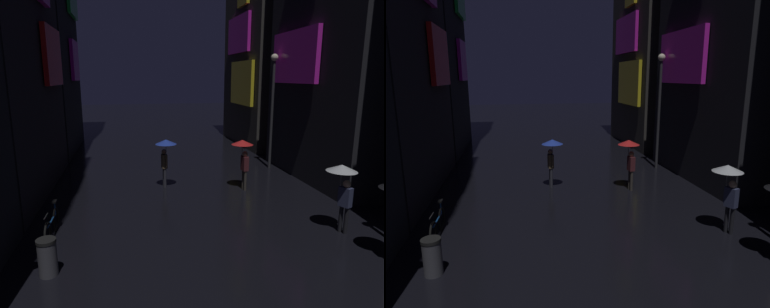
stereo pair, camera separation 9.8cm
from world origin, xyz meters
TOP-DOWN VIEW (x-y plane):
  - building_right_mid at (7.49, 12.73)m, footprint 4.25×7.45m
  - building_right_far at (7.47, 21.61)m, footprint 4.25×7.23m
  - pedestrian_near_crossing_red at (2.43, 11.78)m, footprint 0.90×0.90m
  - pedestrian_foreground_left_blue at (-0.73, 12.60)m, footprint 0.90×0.90m
  - pedestrian_midstreet_left_clear at (3.99, 7.29)m, footprint 0.90×0.90m
  - bicycle_parked_at_storefront at (-4.60, 8.56)m, footprint 0.12×1.82m
  - streetlamp_right_far at (5.00, 14.84)m, footprint 0.36×0.36m
  - trash_bin at (-4.30, 6.47)m, footprint 0.46×0.46m

SIDE VIEW (x-z plane):
  - bicycle_parked_at_storefront at x=-4.60m, z-range -0.09..0.87m
  - trash_bin at x=-4.30m, z-range 0.00..0.93m
  - pedestrian_near_crossing_red at x=2.43m, z-range 0.61..2.73m
  - pedestrian_foreground_left_blue at x=-0.73m, z-range 0.61..2.73m
  - pedestrian_midstreet_left_clear at x=3.99m, z-range 0.61..2.73m
  - streetlamp_right_far at x=5.00m, z-range 0.70..6.49m
  - building_right_far at x=7.47m, z-range 0.00..13.80m
  - building_right_mid at x=7.49m, z-range 0.00..14.57m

